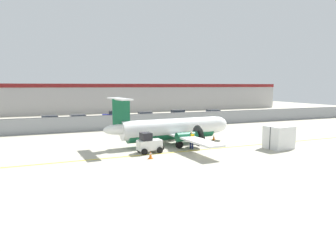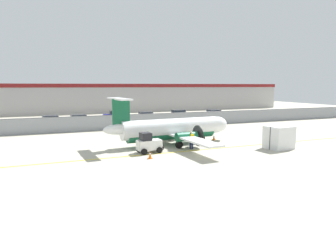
{
  "view_description": "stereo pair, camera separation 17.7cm",
  "coord_description": "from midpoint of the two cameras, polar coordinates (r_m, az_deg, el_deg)",
  "views": [
    {
      "loc": [
        -13.24,
        -22.8,
        6.1
      ],
      "look_at": [
        -1.32,
        6.62,
        1.8
      ],
      "focal_mm": 32.0,
      "sensor_mm": 36.0,
      "label": 1
    },
    {
      "loc": [
        -13.08,
        -22.86,
        6.1
      ],
      "look_at": [
        -1.32,
        6.62,
        1.8
      ],
      "focal_mm": 32.0,
      "sensor_mm": 36.0,
      "label": 2
    }
  ],
  "objects": [
    {
      "name": "parked_car_4",
      "position": [
        54.56,
        2.0,
        2.23
      ],
      "size": [
        4.21,
        2.03,
        1.58
      ],
      "rotation": [
        0.0,
        0.0,
        3.15
      ],
      "color": "slate",
      "rests_on": "parking_lot_strip"
    },
    {
      "name": "parked_car_5",
      "position": [
        55.77,
        8.7,
        2.27
      ],
      "size": [
        4.21,
        2.02,
        1.58
      ],
      "rotation": [
        0.0,
        0.0,
        3.15
      ],
      "color": "slate",
      "rests_on": "parking_lot_strip"
    },
    {
      "name": "perimeter_fence",
      "position": [
        43.19,
        -3.84,
        1.07
      ],
      "size": [
        98.0,
        0.1,
        2.1
      ],
      "color": "gray",
      "rests_on": "ground"
    },
    {
      "name": "commuter_airplane",
      "position": [
        31.26,
        1.25,
        -0.56
      ],
      "size": [
        14.21,
        16.08,
        4.92
      ],
      "rotation": [
        0.0,
        0.0,
        0.08
      ],
      "color": "white",
      "rests_on": "ground"
    },
    {
      "name": "parking_lot_strip",
      "position": [
        54.3,
        -7.57,
        1.26
      ],
      "size": [
        98.0,
        17.0,
        0.12
      ],
      "color": "#38383A",
      "rests_on": "ground"
    },
    {
      "name": "parked_car_1",
      "position": [
        47.77,
        -16.42,
        1.14
      ],
      "size": [
        4.31,
        2.23,
        1.58
      ],
      "rotation": [
        0.0,
        0.0,
        0.07
      ],
      "color": "red",
      "rests_on": "parking_lot_strip"
    },
    {
      "name": "traffic_cone_near_left",
      "position": [
        25.28,
        -3.24,
        -5.53
      ],
      "size": [
        0.36,
        0.36,
        0.64
      ],
      "color": "orange",
      "rests_on": "ground"
    },
    {
      "name": "background_building",
      "position": [
        72.09,
        -11.24,
        5.31
      ],
      "size": [
        91.0,
        8.1,
        6.5
      ],
      "color": "#BCB7B2",
      "rests_on": "ground"
    },
    {
      "name": "traffic_cone_near_right",
      "position": [
        31.08,
        -5.37,
        -3.05
      ],
      "size": [
        0.36,
        0.36,
        0.64
      ],
      "color": "orange",
      "rests_on": "ground"
    },
    {
      "name": "ground_crew_worker",
      "position": [
        29.03,
        4.64,
        -2.52
      ],
      "size": [
        0.48,
        0.48,
        1.7
      ],
      "rotation": [
        0.0,
        0.0,
        0.76
      ],
      "color": "#191E4C",
      "rests_on": "ground"
    },
    {
      "name": "cargo_container",
      "position": [
        31.04,
        20.52,
        -2.05
      ],
      "size": [
        2.61,
        2.26,
        2.2
      ],
      "rotation": [
        0.0,
        0.0,
        0.11
      ],
      "color": "silver",
      "rests_on": "ground"
    },
    {
      "name": "traffic_cone_far_left",
      "position": [
        34.13,
        8.88,
        -2.14
      ],
      "size": [
        0.36,
        0.36,
        0.64
      ],
      "color": "orange",
      "rests_on": "ground"
    },
    {
      "name": "baggage_tug",
      "position": [
        27.36,
        -3.52,
        -3.35
      ],
      "size": [
        2.41,
        1.55,
        1.88
      ],
      "rotation": [
        0.0,
        0.0,
        0.08
      ],
      "color": "silver",
      "rests_on": "ground"
    },
    {
      "name": "parked_car_0",
      "position": [
        47.68,
        -21.52,
        0.9
      ],
      "size": [
        4.33,
        2.28,
        1.58
      ],
      "rotation": [
        0.0,
        0.0,
        3.23
      ],
      "color": "black",
      "rests_on": "parking_lot_strip"
    },
    {
      "name": "parked_car_3",
      "position": [
        50.58,
        -4.28,
        1.78
      ],
      "size": [
        4.28,
        2.18,
        1.58
      ],
      "rotation": [
        0.0,
        0.0,
        3.09
      ],
      "color": "#B28C19",
      "rests_on": "parking_lot_strip"
    },
    {
      "name": "parked_car_2",
      "position": [
        53.6,
        -9.9,
        2.02
      ],
      "size": [
        4.36,
        2.36,
        1.58
      ],
      "rotation": [
        0.0,
        0.0,
        3.03
      ],
      "color": "navy",
      "rests_on": "parking_lot_strip"
    },
    {
      "name": "ground_plane",
      "position": [
        28.76,
        6.07,
        -4.57
      ],
      "size": [
        140.0,
        140.0,
        0.01
      ],
      "color": "#B2AD99"
    }
  ]
}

